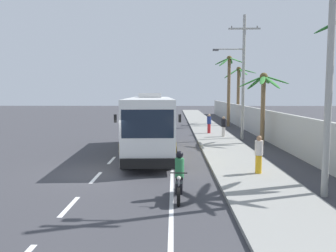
{
  "coord_description": "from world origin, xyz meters",
  "views": [
    {
      "loc": [
        3.39,
        -15.49,
        3.7
      ],
      "look_at": [
        3.06,
        4.9,
        1.7
      ],
      "focal_mm": 36.57,
      "sensor_mm": 36.0,
      "label": 1
    }
  ],
  "objects_px": {
    "coach_bus_foreground": "(150,123)",
    "motorcycle_beside_bus": "(179,180)",
    "palm_second": "(263,93)",
    "pedestrian_far_walk": "(209,123)",
    "palm_fourth": "(229,80)",
    "pedestrian_near_kerb": "(224,126)",
    "pedestrian_midwalk": "(259,154)",
    "utility_pole_nearest": "(329,53)",
    "utility_pole_mid": "(242,74)",
    "palm_nearest": "(238,86)"
  },
  "relations": [
    {
      "from": "coach_bus_foreground",
      "to": "motorcycle_beside_bus",
      "type": "bearing_deg",
      "value": -79.51
    },
    {
      "from": "coach_bus_foreground",
      "to": "palm_second",
      "type": "bearing_deg",
      "value": 27.47
    },
    {
      "from": "pedestrian_far_walk",
      "to": "palm_fourth",
      "type": "xyz_separation_m",
      "value": [
        2.9,
        7.57,
        4.04
      ]
    },
    {
      "from": "pedestrian_far_walk",
      "to": "palm_second",
      "type": "height_order",
      "value": "palm_second"
    },
    {
      "from": "pedestrian_near_kerb",
      "to": "palm_second",
      "type": "relative_size",
      "value": 0.32
    },
    {
      "from": "pedestrian_midwalk",
      "to": "motorcycle_beside_bus",
      "type": "bearing_deg",
      "value": -166.09
    },
    {
      "from": "utility_pole_nearest",
      "to": "pedestrian_near_kerb",
      "type": "bearing_deg",
      "value": 94.71
    },
    {
      "from": "motorcycle_beside_bus",
      "to": "pedestrian_near_kerb",
      "type": "height_order",
      "value": "pedestrian_near_kerb"
    },
    {
      "from": "pedestrian_far_walk",
      "to": "utility_pole_mid",
      "type": "xyz_separation_m",
      "value": [
        2.23,
        -3.03,
        4.13
      ]
    },
    {
      "from": "coach_bus_foreground",
      "to": "palm_nearest",
      "type": "distance_m",
      "value": 22.03
    },
    {
      "from": "motorcycle_beside_bus",
      "to": "pedestrian_near_kerb",
      "type": "bearing_deg",
      "value": 76.44
    },
    {
      "from": "utility_pole_nearest",
      "to": "palm_fourth",
      "type": "distance_m",
      "value": 25.53
    },
    {
      "from": "motorcycle_beside_bus",
      "to": "palm_nearest",
      "type": "xyz_separation_m",
      "value": [
        7.37,
        28.69,
        3.83
      ]
    },
    {
      "from": "utility_pole_nearest",
      "to": "palm_fourth",
      "type": "height_order",
      "value": "utility_pole_nearest"
    },
    {
      "from": "utility_pole_mid",
      "to": "palm_nearest",
      "type": "distance_m",
      "value": 13.62
    },
    {
      "from": "motorcycle_beside_bus",
      "to": "palm_second",
      "type": "height_order",
      "value": "palm_second"
    },
    {
      "from": "palm_fourth",
      "to": "pedestrian_far_walk",
      "type": "bearing_deg",
      "value": -111.0
    },
    {
      "from": "palm_fourth",
      "to": "coach_bus_foreground",
      "type": "bearing_deg",
      "value": -113.49
    },
    {
      "from": "motorcycle_beside_bus",
      "to": "palm_fourth",
      "type": "xyz_separation_m",
      "value": [
        5.82,
        25.87,
        4.39
      ]
    },
    {
      "from": "pedestrian_near_kerb",
      "to": "utility_pole_mid",
      "type": "distance_m",
      "value": 4.41
    },
    {
      "from": "pedestrian_midwalk",
      "to": "pedestrian_far_walk",
      "type": "distance_m",
      "value": 15.05
    },
    {
      "from": "pedestrian_near_kerb",
      "to": "palm_second",
      "type": "xyz_separation_m",
      "value": [
        2.32,
        -3.14,
        2.7
      ]
    },
    {
      "from": "palm_nearest",
      "to": "palm_fourth",
      "type": "height_order",
      "value": "palm_fourth"
    },
    {
      "from": "pedestrian_far_walk",
      "to": "utility_pole_mid",
      "type": "distance_m",
      "value": 5.59
    },
    {
      "from": "pedestrian_near_kerb",
      "to": "coach_bus_foreground",
      "type": "bearing_deg",
      "value": 87.56
    },
    {
      "from": "utility_pole_nearest",
      "to": "palm_second",
      "type": "bearing_deg",
      "value": 85.23
    },
    {
      "from": "utility_pole_nearest",
      "to": "motorcycle_beside_bus",
      "type": "bearing_deg",
      "value": -176.08
    },
    {
      "from": "motorcycle_beside_bus",
      "to": "pedestrian_far_walk",
      "type": "bearing_deg",
      "value": 80.96
    },
    {
      "from": "motorcycle_beside_bus",
      "to": "utility_pole_nearest",
      "type": "bearing_deg",
      "value": 3.92
    },
    {
      "from": "utility_pole_nearest",
      "to": "palm_nearest",
      "type": "bearing_deg",
      "value": 85.47
    },
    {
      "from": "palm_second",
      "to": "coach_bus_foreground",
      "type": "bearing_deg",
      "value": -152.53
    },
    {
      "from": "coach_bus_foreground",
      "to": "utility_pole_mid",
      "type": "xyz_separation_m",
      "value": [
        6.77,
        6.52,
        3.25
      ]
    },
    {
      "from": "coach_bus_foreground",
      "to": "utility_pole_nearest",
      "type": "xyz_separation_m",
      "value": [
        6.75,
        -8.4,
        3.15
      ]
    },
    {
      "from": "pedestrian_far_walk",
      "to": "utility_pole_nearest",
      "type": "xyz_separation_m",
      "value": [
        2.22,
        -17.95,
        4.03
      ]
    },
    {
      "from": "pedestrian_near_kerb",
      "to": "palm_nearest",
      "type": "bearing_deg",
      "value": -70.65
    },
    {
      "from": "pedestrian_far_walk",
      "to": "palm_second",
      "type": "distance_m",
      "value": 6.93
    },
    {
      "from": "pedestrian_midwalk",
      "to": "palm_nearest",
      "type": "relative_size",
      "value": 0.25
    },
    {
      "from": "coach_bus_foreground",
      "to": "palm_nearest",
      "type": "height_order",
      "value": "palm_nearest"
    },
    {
      "from": "motorcycle_beside_bus",
      "to": "utility_pole_mid",
      "type": "height_order",
      "value": "utility_pole_mid"
    },
    {
      "from": "coach_bus_foreground",
      "to": "pedestrian_far_walk",
      "type": "xyz_separation_m",
      "value": [
        4.53,
        9.55,
        -0.88
      ]
    },
    {
      "from": "pedestrian_midwalk",
      "to": "palm_second",
      "type": "height_order",
      "value": "palm_second"
    },
    {
      "from": "motorcycle_beside_bus",
      "to": "pedestrian_far_walk",
      "type": "relative_size",
      "value": 1.16
    },
    {
      "from": "utility_pole_mid",
      "to": "palm_fourth",
      "type": "bearing_deg",
      "value": 86.36
    },
    {
      "from": "pedestrian_near_kerb",
      "to": "palm_fourth",
      "type": "height_order",
      "value": "palm_fourth"
    },
    {
      "from": "motorcycle_beside_bus",
      "to": "utility_pole_nearest",
      "type": "height_order",
      "value": "utility_pole_nearest"
    },
    {
      "from": "pedestrian_midwalk",
      "to": "pedestrian_far_walk",
      "type": "xyz_separation_m",
      "value": [
        -0.64,
        15.04,
        0.01
      ]
    },
    {
      "from": "pedestrian_far_walk",
      "to": "utility_pole_nearest",
      "type": "bearing_deg",
      "value": -167.88
    },
    {
      "from": "pedestrian_far_walk",
      "to": "palm_fourth",
      "type": "height_order",
      "value": "palm_fourth"
    },
    {
      "from": "pedestrian_midwalk",
      "to": "utility_pole_nearest",
      "type": "height_order",
      "value": "utility_pole_nearest"
    },
    {
      "from": "coach_bus_foreground",
      "to": "utility_pole_mid",
      "type": "height_order",
      "value": "utility_pole_mid"
    }
  ]
}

